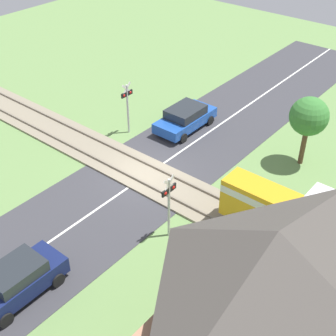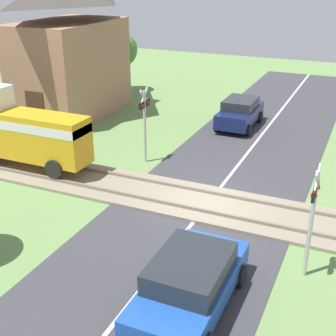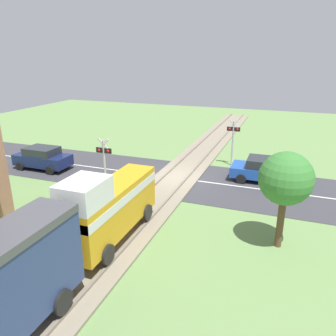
% 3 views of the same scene
% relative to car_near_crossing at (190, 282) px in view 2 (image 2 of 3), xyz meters
% --- Properties ---
extents(ground_plane, '(60.00, 60.00, 0.00)m').
position_rel_car_near_crossing_xyz_m(ground_plane, '(5.34, 1.44, -0.77)').
color(ground_plane, '#66894C').
extents(road_surface, '(48.00, 6.40, 0.02)m').
position_rel_car_near_crossing_xyz_m(road_surface, '(5.34, 1.44, -0.76)').
color(road_surface, '#38383D').
rests_on(road_surface, ground_plane).
extents(track_bed, '(2.80, 48.00, 0.24)m').
position_rel_car_near_crossing_xyz_m(track_bed, '(5.34, 1.44, -0.70)').
color(track_bed, gray).
rests_on(track_bed, ground_plane).
extents(car_near_crossing, '(4.25, 2.03, 1.46)m').
position_rel_car_near_crossing_xyz_m(car_near_crossing, '(0.00, 0.00, 0.00)').
color(car_near_crossing, '#1E4CA8').
rests_on(car_near_crossing, ground_plane).
extents(car_far_side, '(3.80, 1.85, 1.53)m').
position_rel_car_near_crossing_xyz_m(car_far_side, '(14.49, 2.88, 0.03)').
color(car_far_side, '#141E4C').
rests_on(car_far_side, ground_plane).
extents(crossing_signal_west_approach, '(0.90, 0.18, 3.29)m').
position_rel_car_near_crossing_xyz_m(crossing_signal_west_approach, '(2.56, -2.43, 1.33)').
color(crossing_signal_west_approach, '#B7B7B7').
rests_on(crossing_signal_west_approach, ground_plane).
extents(crossing_signal_east_approach, '(0.90, 0.18, 3.29)m').
position_rel_car_near_crossing_xyz_m(crossing_signal_east_approach, '(8.12, 5.31, 1.33)').
color(crossing_signal_east_approach, '#B7B7B7').
rests_on(crossing_signal_east_approach, ground_plane).
extents(station_building, '(7.10, 4.36, 7.78)m').
position_rel_car_near_crossing_xyz_m(station_building, '(12.87, 12.32, 3.03)').
color(station_building, '#AD7A5B').
rests_on(station_building, ground_plane).
extents(pedestrian_by_station, '(0.39, 0.39, 1.58)m').
position_rel_car_near_crossing_xyz_m(pedestrian_by_station, '(8.67, 13.19, -0.05)').
color(pedestrian_by_station, '#333338').
rests_on(pedestrian_by_station, ground_plane).
extents(tree_by_station, '(2.29, 2.29, 3.97)m').
position_rel_car_near_crossing_xyz_m(tree_by_station, '(18.67, 12.39, 2.03)').
color(tree_by_station, brown).
rests_on(tree_by_station, ground_plane).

